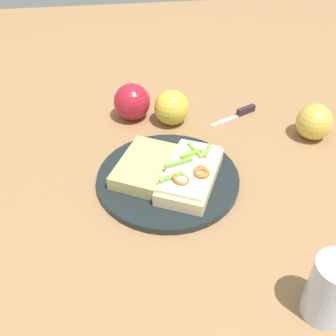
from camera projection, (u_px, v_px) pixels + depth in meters
name	position (u px, v px, depth m)	size (l,w,h in m)	color
ground_plane	(168.00, 182.00, 0.81)	(2.00, 2.00, 0.00)	#997048
plate	(168.00, 179.00, 0.80)	(0.27, 0.27, 0.01)	black
sandwich	(190.00, 174.00, 0.78)	(0.15, 0.19, 0.05)	beige
bread_slice_side	(146.00, 166.00, 0.80)	(0.14, 0.10, 0.03)	tan
apple_0	(314.00, 122.00, 0.89)	(0.08, 0.08, 0.08)	gold
apple_1	(132.00, 102.00, 0.95)	(0.08, 0.08, 0.08)	#AA1C2D
apple_2	(172.00, 108.00, 0.94)	(0.08, 0.08, 0.08)	gold
drinking_glass	(331.00, 290.00, 0.56)	(0.06, 0.06, 0.10)	silver
knife	(240.00, 113.00, 0.98)	(0.12, 0.06, 0.02)	silver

